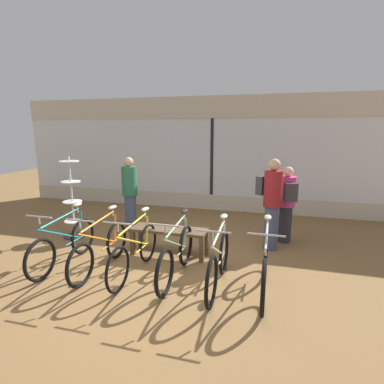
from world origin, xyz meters
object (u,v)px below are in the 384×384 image
at_px(bicycle_left, 101,249).
at_px(accessory_rack, 73,205).
at_px(bicycle_far_right, 265,266).
at_px(bicycle_center_left, 135,251).
at_px(customer_near_rack, 271,201).
at_px(bicycle_right, 219,263).
at_px(bicycle_far_left, 64,244).
at_px(bicycle_center_right, 177,255).
at_px(display_bench, 169,233).
at_px(customer_by_window, 130,192).
at_px(customer_mid_floor, 287,202).

bearing_deg(bicycle_left, accessory_rack, 138.87).
bearing_deg(bicycle_far_right, bicycle_center_left, 179.38).
distance_m(bicycle_far_right, customer_near_rack, 1.75).
bearing_deg(bicycle_right, accessory_rack, 158.98).
bearing_deg(bicycle_center_left, bicycle_far_left, -179.05).
height_order(bicycle_center_right, bicycle_far_right, bicycle_far_right).
height_order(bicycle_far_left, customer_near_rack, customer_near_rack).
bearing_deg(display_bench, accessory_rack, 171.13).
bearing_deg(bicycle_center_right, bicycle_far_left, -178.06).
distance_m(bicycle_left, bicycle_far_right, 2.63).
relative_size(accessory_rack, customer_by_window, 1.03).
distance_m(bicycle_center_left, customer_by_window, 2.29).
bearing_deg(bicycle_far_left, customer_by_window, 82.67).
distance_m(bicycle_center_right, customer_mid_floor, 2.69).
height_order(accessory_rack, customer_near_rack, customer_near_rack).
relative_size(bicycle_left, accessory_rack, 0.99).
xyz_separation_m(accessory_rack, display_bench, (2.32, -0.36, -0.30)).
bearing_deg(bicycle_left, customer_mid_floor, 35.50).
height_order(bicycle_center_left, customer_mid_floor, customer_mid_floor).
distance_m(display_bench, customer_mid_floor, 2.46).
relative_size(bicycle_center_left, bicycle_right, 1.04).
relative_size(bicycle_center_right, accessory_rack, 1.00).
relative_size(bicycle_left, customer_mid_floor, 1.10).
height_order(customer_by_window, customer_mid_floor, customer_by_window).
distance_m(bicycle_right, customer_mid_floor, 2.43).
xyz_separation_m(bicycle_center_left, accessory_rack, (-2.05, 1.24, 0.33)).
xyz_separation_m(bicycle_center_left, customer_mid_floor, (2.36, 2.10, 0.46)).
height_order(bicycle_left, customer_by_window, customer_by_window).
bearing_deg(bicycle_far_right, display_bench, 152.93).
bearing_deg(bicycle_far_left, accessory_rack, 120.31).
height_order(bicycle_right, accessory_rack, accessory_rack).
bearing_deg(accessory_rack, customer_mid_floor, 11.04).
height_order(bicycle_left, customer_near_rack, customer_near_rack).
distance_m(customer_near_rack, customer_by_window, 3.14).
bearing_deg(customer_by_window, customer_near_rack, -5.96).
distance_m(bicycle_far_left, customer_mid_floor, 4.27).
xyz_separation_m(accessory_rack, customer_near_rack, (4.11, 0.40, 0.24)).
xyz_separation_m(customer_near_rack, customer_mid_floor, (0.30, 0.46, -0.11)).
xyz_separation_m(bicycle_far_right, customer_by_window, (-3.08, 1.98, 0.50)).
xyz_separation_m(bicycle_left, bicycle_center_right, (1.29, 0.07, 0.01)).
relative_size(bicycle_center_left, customer_near_rack, 0.99).
height_order(bicycle_far_left, customer_mid_floor, customer_mid_floor).
relative_size(bicycle_far_left, bicycle_left, 1.00).
height_order(bicycle_right, customer_by_window, customer_by_window).
distance_m(bicycle_center_left, accessory_rack, 2.41).
bearing_deg(bicycle_far_right, bicycle_left, -179.98).
height_order(bicycle_center_right, display_bench, bicycle_center_right).
relative_size(bicycle_center_right, bicycle_right, 1.03).
relative_size(bicycle_right, display_bench, 1.21).
height_order(bicycle_far_left, bicycle_left, bicycle_far_left).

